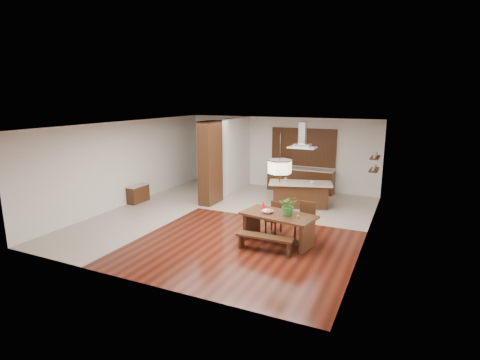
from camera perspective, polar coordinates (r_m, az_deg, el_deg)
The scene contains 25 objects.
room_shell at distance 11.25m, azimuth -1.39°, elevation 4.18°, with size 9.00×9.04×2.92m.
tile_hallway at distance 13.12m, azimuth -12.19°, elevation -4.08°, with size 2.50×9.00×0.01m, color #B3A695.
tile_kitchen at distance 13.52m, azimuth 8.17°, elevation -3.43°, with size 5.50×4.00×0.01m, color #B3A695.
soffit_band at distance 11.16m, azimuth -1.41°, elevation 8.37°, with size 8.00×9.00×0.02m, color #3C200F.
partition_pier at distance 13.04m, azimuth -4.55°, elevation 2.59°, with size 0.45×1.00×2.90m, color black.
partition_stub at distance 14.88m, azimuth -0.57°, elevation 3.87°, with size 0.18×2.40×2.90m, color silver.
hallway_console at distance 13.84m, azimuth -15.27°, elevation -2.05°, with size 0.37×0.88×0.63m, color black.
hallway_doorway at distance 16.49m, azimuth -3.00°, elevation 3.31°, with size 1.10×0.20×2.10m, color black.
rear_counter at distance 15.06m, azimuth 9.20°, elevation 0.04°, with size 2.60×0.62×0.95m.
kitchen_window at distance 15.08m, azimuth 9.64°, elevation 4.97°, with size 2.60×0.08×1.50m, color brown.
shelf_lower at distance 12.82m, azimuth 19.76°, elevation 1.48°, with size 0.26×0.90×0.04m, color black.
shelf_upper at distance 12.76m, azimuth 19.89°, elevation 3.25°, with size 0.26×0.90×0.04m, color black.
dining_table at distance 9.70m, azimuth 5.88°, elevation -6.34°, with size 2.00×1.24×0.78m.
dining_bench at distance 9.28m, azimuth 3.78°, elevation -9.63°, with size 1.42×0.31×0.40m, color black, non-canonical shape.
dining_chair_left at distance 10.43m, azimuth 5.14°, elevation -5.77°, with size 0.38×0.38×0.86m, color black, non-canonical shape.
dining_chair_right at distance 10.01m, azimuth 9.81°, elevation -6.28°, with size 0.44×0.44×1.00m, color black, non-canonical shape.
pendant_lantern at distance 9.29m, azimuth 6.11°, elevation 3.47°, with size 0.64×0.64×1.31m, color #F4E8BB, non-canonical shape.
foliage_plant at distance 9.51m, azimuth 7.42°, elevation -3.82°, with size 0.47×0.40×0.52m, color #277326.
fruit_bowl at distance 9.69m, azimuth 4.20°, elevation -4.82°, with size 0.28×0.28×0.07m, color #BAB5A3.
napkin_cone at distance 9.94m, azimuth 3.54°, elevation -3.85°, with size 0.15×0.15×0.24m, color #B30C10.
gold_ornament at distance 9.31m, azimuth 8.83°, elevation -5.61°, with size 0.06×0.06×0.09m, color gold.
kitchen_island at distance 12.96m, azimuth 9.18°, elevation -2.16°, with size 2.27×1.49×0.87m.
range_hood at distance 12.60m, azimuth 9.50°, elevation 6.77°, with size 0.90×0.55×0.87m, color silver, non-canonical shape.
island_cup at distance 12.66m, azimuth 10.89°, elevation -0.38°, with size 0.12×0.12×0.10m, color silver.
microwave at distance 15.19m, azimuth 6.31°, elevation 2.65°, with size 0.55×0.37×0.30m, color silver.
Camera 1 is at (4.94, -9.97, 3.71)m, focal length 28.00 mm.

